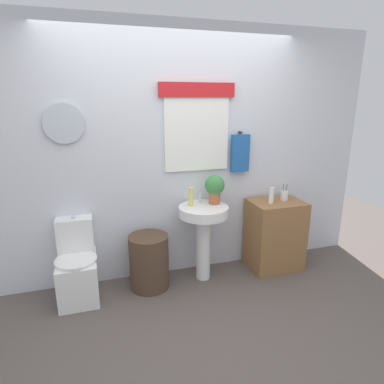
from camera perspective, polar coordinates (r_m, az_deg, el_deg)
The scene contains 11 objects.
ground_plane at distance 2.96m, azimuth 3.31°, elevation -23.25°, with size 8.00×8.00×0.00m, color #564C47.
back_wall at distance 3.44m, azimuth -2.95°, elevation 6.48°, with size 4.40×0.18×2.60m.
toilet at distance 3.42m, azimuth -19.28°, elevation -12.41°, with size 0.38×0.51×0.78m.
laundry_hamper at distance 3.42m, azimuth -7.47°, elevation -11.90°, with size 0.40×0.40×0.56m, color #4C3828.
pedestal_sink at distance 3.41m, azimuth 1.99°, elevation -5.80°, with size 0.51×0.51×0.81m.
faucet at distance 3.44m, azimuth 1.39°, elevation -1.14°, with size 0.03×0.03×0.10m, color silver.
wooden_cabinet at distance 3.84m, azimuth 14.16°, elevation -7.21°, with size 0.57×0.44×0.79m, color olive.
soap_bottle at distance 3.32m, azimuth -0.19°, elevation -0.85°, with size 0.05×0.05×0.20m, color #DBD166.
potted_plant at distance 3.39m, azimuth 3.96°, elevation 0.85°, with size 0.21×0.21×0.30m.
lotion_bottle at distance 3.60m, azimuth 13.64°, elevation -0.59°, with size 0.05×0.05×0.18m, color white.
toothbrush_cup at distance 3.76m, azimuth 15.77°, elevation -0.59°, with size 0.08×0.08×0.19m.
Camera 1 is at (-0.82, -2.15, 1.87)m, focal length 30.66 mm.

